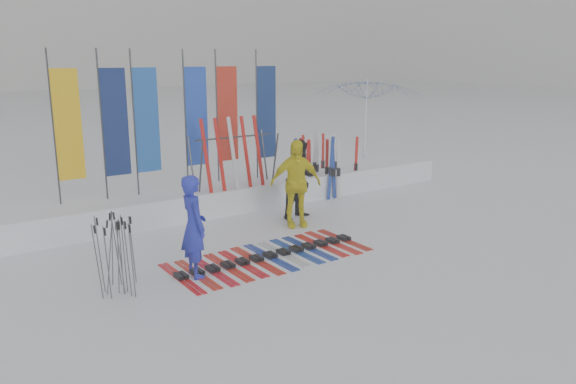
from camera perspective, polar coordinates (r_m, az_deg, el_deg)
ground at (r=10.14m, az=4.26°, el=-7.41°), size 120.00×120.00×0.00m
snow_bank at (r=13.76m, az=-7.83°, el=-0.53°), size 14.00×1.60×0.60m
person_blue at (r=9.49m, az=-9.55°, el=-3.46°), size 0.47×0.67×1.75m
person_black at (r=12.78m, az=1.30°, el=1.30°), size 1.01×0.86×1.82m
person_yellow at (r=12.13m, az=0.77°, el=0.87°), size 1.21×0.82×1.91m
tent_canopy at (r=18.18m, az=7.97°, el=6.78°), size 4.29×4.33×3.02m
ski_row at (r=10.47m, az=-1.83°, el=-6.48°), size 3.74×1.69×0.07m
pole_cluster at (r=9.19m, az=-17.00°, el=-6.23°), size 0.75×0.74×1.26m
feather_flags at (r=13.23m, az=-11.54°, el=7.32°), size 5.40×0.26×3.20m
ski_rack at (r=13.40m, az=-5.48°, el=3.89°), size 2.04×0.80×1.23m
upright_skis at (r=15.04m, az=3.09°, el=2.65°), size 1.63×1.07×1.70m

